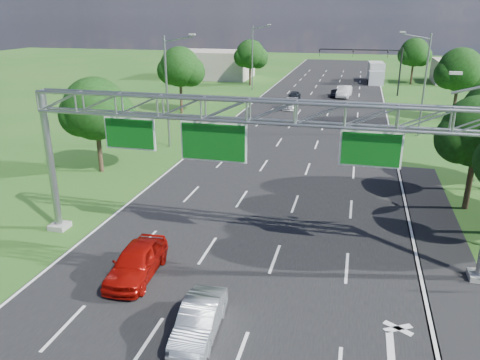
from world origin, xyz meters
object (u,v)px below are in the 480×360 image
(sign_gantry, at_px, (250,123))
(red_coupe, at_px, (137,262))
(silver_sedan, at_px, (199,320))
(box_truck, at_px, (376,73))
(traffic_signal, at_px, (377,60))

(sign_gantry, relative_size, red_coupe, 5.07)
(silver_sedan, bearing_deg, box_truck, 80.34)
(sign_gantry, distance_m, red_coupe, 8.49)
(traffic_signal, distance_m, silver_sedan, 60.68)
(sign_gantry, height_order, box_truck, sign_gantry)
(red_coupe, bearing_deg, box_truck, 76.56)
(traffic_signal, bearing_deg, sign_gantry, -97.68)
(box_truck, bearing_deg, sign_gantry, -99.98)
(red_coupe, bearing_deg, sign_gantry, 35.31)
(red_coupe, relative_size, silver_sedan, 1.15)
(silver_sedan, relative_size, box_truck, 0.45)
(sign_gantry, xyz_separation_m, box_truck, (7.67, 67.08, -5.27))
(red_coupe, bearing_deg, traffic_signal, 74.69)
(red_coupe, relative_size, box_truck, 0.51)
(traffic_signal, distance_m, red_coupe, 58.08)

